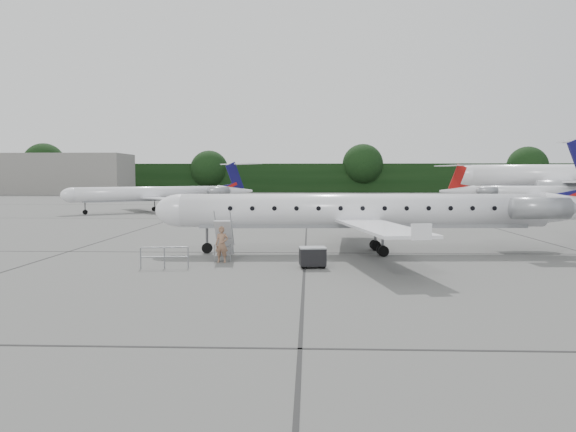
# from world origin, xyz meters

# --- Properties ---
(ground) EXTENTS (320.00, 320.00, 0.00)m
(ground) POSITION_xyz_m (0.00, 0.00, 0.00)
(ground) COLOR #5B5B58
(ground) RESTS_ON ground
(treeline) EXTENTS (260.00, 4.00, 8.00)m
(treeline) POSITION_xyz_m (0.00, 130.00, 4.00)
(treeline) COLOR black
(treeline) RESTS_ON ground
(terminal_building) EXTENTS (40.00, 14.00, 10.00)m
(terminal_building) POSITION_xyz_m (-70.00, 110.00, 5.00)
(terminal_building) COLOR gray
(terminal_building) RESTS_ON ground
(main_regional_jet) EXTENTS (26.96, 20.01, 6.69)m
(main_regional_jet) POSITION_xyz_m (-1.70, 4.02, 3.35)
(main_regional_jet) COLOR white
(main_regional_jet) RESTS_ON ground
(airstair) EXTENTS (0.96, 2.32, 2.10)m
(airstair) POSITION_xyz_m (-9.17, 1.54, 1.05)
(airstair) COLOR white
(airstair) RESTS_ON ground
(passenger) EXTENTS (0.71, 0.51, 1.83)m
(passenger) POSITION_xyz_m (-9.11, 0.25, 0.92)
(passenger) COLOR #8E654D
(passenger) RESTS_ON ground
(safety_railing) EXTENTS (2.19, 0.36, 1.00)m
(safety_railing) POSITION_xyz_m (-11.52, -1.72, 0.50)
(safety_railing) COLOR gray
(safety_railing) RESTS_ON ground
(baggage_cart) EXTENTS (1.31, 1.11, 1.04)m
(baggage_cart) POSITION_xyz_m (-4.55, -1.20, 0.52)
(baggage_cart) COLOR black
(baggage_cart) RESTS_ON ground
(bg_narrowbody) EXTENTS (36.91, 27.97, 12.55)m
(bg_narrowbody) POSITION_xyz_m (35.22, 63.82, 6.27)
(bg_narrowbody) COLOR white
(bg_narrowbody) RESTS_ON ground
(bg_regional_left) EXTENTS (29.24, 28.02, 6.23)m
(bg_regional_left) POSITION_xyz_m (-24.10, 40.43, 3.11)
(bg_regional_left) COLOR white
(bg_regional_left) RESTS_ON ground
(bg_regional_right) EXTENTS (26.04, 21.10, 6.05)m
(bg_regional_right) POSITION_xyz_m (27.17, 54.03, 3.02)
(bg_regional_right) COLOR white
(bg_regional_right) RESTS_ON ground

